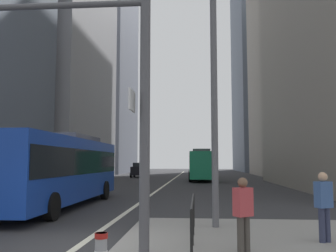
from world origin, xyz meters
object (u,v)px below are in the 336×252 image
city_bus_blue_oncoming (59,167)px  traffic_signal_gantry (61,70)px  street_lamp_post (214,57)px  city_bus_red_receding (201,164)px  car_oncoming_mid (139,170)px  car_receding_near (207,170)px  pedestrian_walking (324,203)px  pedestrian_waiting (243,212)px

city_bus_blue_oncoming → traffic_signal_gantry: size_ratio=1.97×
traffic_signal_gantry → street_lamp_post: size_ratio=0.75×
traffic_signal_gantry → street_lamp_post: (3.49, 3.51, 1.20)m
city_bus_blue_oncoming → city_bus_red_receding: (6.66, 25.00, -0.00)m
street_lamp_post → city_bus_blue_oncoming: bearing=141.8°
car_oncoming_mid → street_lamp_post: 39.70m
car_oncoming_mid → street_lamp_post: bearing=-77.7°
city_bus_blue_oncoming → car_receding_near: city_bus_blue_oncoming is taller
city_bus_blue_oncoming → pedestrian_walking: 11.91m
street_lamp_post → car_receding_near: bearing=89.0°
car_oncoming_mid → pedestrian_walking: size_ratio=2.65×
pedestrian_walking → traffic_signal_gantry: bearing=-165.0°
city_bus_red_receding → street_lamp_post: size_ratio=1.42×
car_receding_near → traffic_signal_gantry: (-4.16, -43.30, 3.10)m
car_receding_near → city_bus_red_receding: bearing=-95.3°
city_bus_blue_oncoming → city_bus_red_receding: size_ratio=1.04×
traffic_signal_gantry → pedestrian_walking: 6.91m
city_bus_red_receding → traffic_signal_gantry: size_ratio=1.89×
traffic_signal_gantry → city_bus_red_receding: bearing=84.5°
car_receding_near → pedestrian_waiting: (-0.23, -42.99, 0.03)m
car_oncoming_mid → car_receding_near: same height
city_bus_blue_oncoming → car_oncoming_mid: (-1.52, 33.16, -0.85)m
car_receding_near → pedestrian_walking: 41.74m
car_receding_near → street_lamp_post: size_ratio=0.53×
traffic_signal_gantry → pedestrian_walking: (6.01, 1.60, -3.01)m
city_bus_red_receding → car_receding_near: bearing=84.7°
car_receding_near → pedestrian_waiting: bearing=-90.3°
car_oncoming_mid → street_lamp_post: (8.38, -38.56, 4.29)m
pedestrian_waiting → pedestrian_walking: size_ratio=0.95×
traffic_signal_gantry → pedestrian_waiting: bearing=4.6°
city_bus_red_receding → street_lamp_post: bearing=-89.6°
city_bus_blue_oncoming → street_lamp_post: bearing=-38.2°
car_oncoming_mid → pedestrian_waiting: car_oncoming_mid is taller
city_bus_blue_oncoming → city_bus_red_receding: 25.87m
car_receding_near → pedestrian_walking: (1.85, -41.69, 0.09)m
car_oncoming_mid → traffic_signal_gantry: traffic_signal_gantry is taller
traffic_signal_gantry → pedestrian_walking: traffic_signal_gantry is taller
pedestrian_walking → car_oncoming_mid: bearing=105.1°
traffic_signal_gantry → street_lamp_post: street_lamp_post is taller
city_bus_blue_oncoming → street_lamp_post: street_lamp_post is taller
car_receding_near → street_lamp_post: 40.03m
car_oncoming_mid → pedestrian_waiting: size_ratio=2.79×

